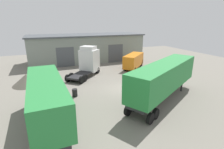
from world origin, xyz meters
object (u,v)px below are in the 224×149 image
delivery_van_orange (134,61)px  oil_drum (75,93)px  container_trailer_blue (47,97)px  gravel_pile (27,80)px  container_trailer_green (164,77)px  tractor_unit_white (88,61)px

delivery_van_orange → oil_drum: 14.81m
container_trailer_blue → delivery_van_orange: (15.18, 13.25, -1.13)m
container_trailer_blue → delivery_van_orange: 20.18m
container_trailer_blue → gravel_pile: bearing=-170.3°
container_trailer_green → oil_drum: size_ratio=13.08×
oil_drum → gravel_pile: bearing=130.3°
container_trailer_green → oil_drum: 9.89m
gravel_pile → container_trailer_green: bearing=-37.5°
delivery_van_orange → oil_drum: delivery_van_orange is taller
tractor_unit_white → container_trailer_blue: (-6.62, -12.50, 0.40)m
tractor_unit_white → gravel_pile: (-8.77, -1.56, -1.35)m
oil_drum → container_trailer_blue: bearing=-121.5°
container_trailer_blue → gravel_pile: 11.28m
container_trailer_green → oil_drum: bearing=123.5°
delivery_van_orange → oil_drum: size_ratio=6.43×
container_trailer_green → container_trailer_blue: size_ratio=1.18×
tractor_unit_white → container_trailer_blue: 14.15m
tractor_unit_white → container_trailer_green: tractor_unit_white is taller
delivery_van_orange → gravel_pile: size_ratio=1.53×
tractor_unit_white → oil_drum: bearing=-162.7°
container_trailer_blue → gravel_pile: size_ratio=2.63×
delivery_van_orange → oil_drum: (-12.19, -8.37, -0.93)m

